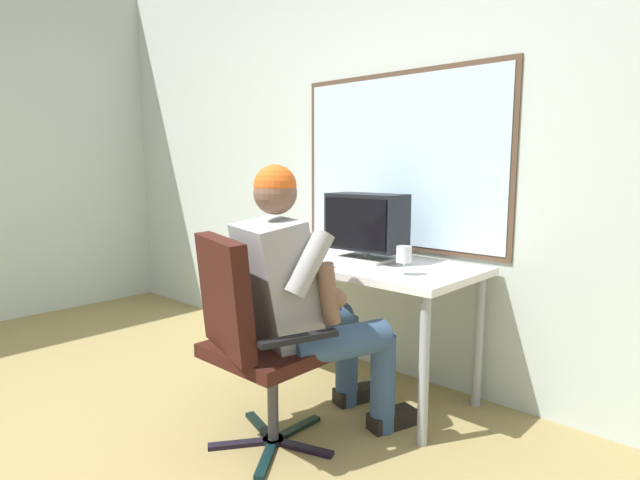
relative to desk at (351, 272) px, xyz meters
The scene contains 7 objects.
wall_rear 0.82m from the desk, 94.30° to the left, with size 5.83×0.08×2.80m.
desk is the anchor object (origin of this frame).
office_chair 0.83m from the desk, 82.88° to the right, with size 0.66×0.62×0.97m.
person_seated 0.58m from the desk, 72.50° to the right, with size 0.67×0.89×1.27m.
crt_monitor 0.29m from the desk, 19.07° to the left, with size 0.44×0.25×0.37m.
wine_glass 0.51m from the desk, 19.51° to the right, with size 0.07×0.07×0.14m.
book_stack 0.42m from the desk, behind, with size 0.20×0.16×0.08m.
Camera 1 is at (1.84, -0.52, 1.26)m, focal length 29.22 mm.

